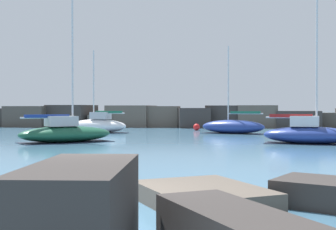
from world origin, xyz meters
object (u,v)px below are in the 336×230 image
sailboat_moored_0 (233,126)px  mooring_buoy_orange_near (197,127)px  sailboat_moored_4 (309,133)px  sailboat_moored_1 (65,133)px  sailboat_moored_3 (98,125)px

sailboat_moored_0 → mooring_buoy_orange_near: bearing=119.7°
sailboat_moored_4 → mooring_buoy_orange_near: size_ratio=11.31×
sailboat_moored_0 → mooring_buoy_orange_near: 6.47m
sailboat_moored_4 → sailboat_moored_1: bearing=179.7°
sailboat_moored_0 → sailboat_moored_1: 15.89m
sailboat_moored_1 → sailboat_moored_3: (-0.66, 12.06, 0.07)m
sailboat_moored_3 → sailboat_moored_4: bearing=-37.5°
sailboat_moored_1 → sailboat_moored_4: 15.16m
sailboat_moored_4 → mooring_buoy_orange_near: 18.33m
sailboat_moored_0 → sailboat_moored_1: (-11.25, -11.22, 0.01)m
sailboat_moored_0 → sailboat_moored_3: size_ratio=1.02×
sailboat_moored_1 → sailboat_moored_4: (15.16, -0.07, 0.02)m
sailboat_moored_0 → mooring_buoy_orange_near: size_ratio=8.75×
sailboat_moored_1 → mooring_buoy_orange_near: sailboat_moored_1 is taller
sailboat_moored_3 → mooring_buoy_orange_near: sailboat_moored_3 is taller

